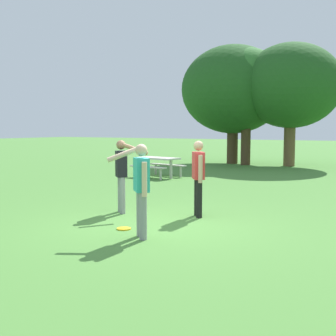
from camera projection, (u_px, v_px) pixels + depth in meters
ground_plane at (159, 225)px, 8.54m from camera, size 120.00×120.00×0.00m
person_thrower at (141, 183)px, 7.45m from camera, size 0.84×0.47×1.64m
person_catcher at (122, 170)px, 9.70m from camera, size 0.84×0.47×1.64m
person_bystander at (198, 173)px, 9.26m from camera, size 0.40×0.51×1.64m
frisbee at (124, 229)px, 8.17m from camera, size 0.27×0.27×0.03m
picnic_table_near at (158, 163)px, 16.74m from camera, size 1.94×1.72×0.77m
tree_tall_left at (233, 90)px, 22.84m from camera, size 5.46×5.46×6.25m
tree_broad_center at (247, 78)px, 21.97m from camera, size 3.37×3.37×5.96m
tree_far_right at (291, 86)px, 21.28m from camera, size 4.91×4.91×6.07m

